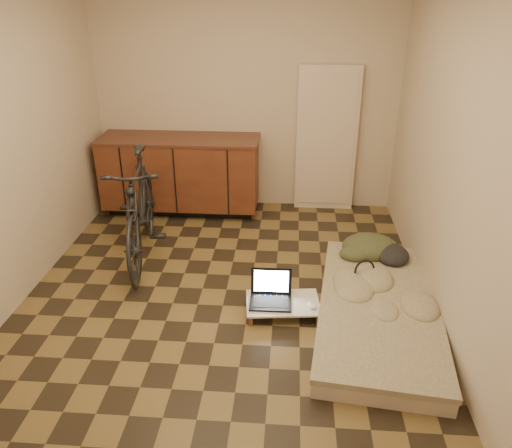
# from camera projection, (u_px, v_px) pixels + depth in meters

# --- Properties ---
(room_shell) EXTENTS (3.50, 4.00, 2.60)m
(room_shell) POSITION_uv_depth(u_px,v_px,m) (222.00, 151.00, 3.95)
(room_shell) COLOR brown
(room_shell) RESTS_ON ground
(cabinets) EXTENTS (1.84, 0.62, 0.91)m
(cabinets) POSITION_uv_depth(u_px,v_px,m) (181.00, 174.00, 5.89)
(cabinets) COLOR black
(cabinets) RESTS_ON ground
(appliance_panel) EXTENTS (0.70, 0.10, 1.70)m
(appliance_panel) POSITION_uv_depth(u_px,v_px,m) (326.00, 140.00, 5.82)
(appliance_panel) COLOR beige
(appliance_panel) RESTS_ON ground
(bicycle) EXTENTS (0.81, 1.87, 1.17)m
(bicycle) POSITION_uv_depth(u_px,v_px,m) (139.00, 202.00, 4.83)
(bicycle) COLOR black
(bicycle) RESTS_ON ground
(futon) EXTENTS (1.17, 2.08, 0.17)m
(futon) POSITION_uv_depth(u_px,v_px,m) (379.00, 311.00, 4.08)
(futon) COLOR beige
(futon) RESTS_ON ground
(clothing_pile) EXTENTS (0.62, 0.53, 0.23)m
(clothing_pile) POSITION_uv_depth(u_px,v_px,m) (376.00, 243.00, 4.72)
(clothing_pile) COLOR #3C4327
(clothing_pile) RESTS_ON futon
(headphones) EXTENTS (0.28, 0.27, 0.15)m
(headphones) POSITION_uv_depth(u_px,v_px,m) (365.00, 270.00, 4.35)
(headphones) COLOR black
(headphones) RESTS_ON futon
(lap_desk) EXTENTS (0.65, 0.46, 0.10)m
(lap_desk) POSITION_uv_depth(u_px,v_px,m) (283.00, 303.00, 4.16)
(lap_desk) COLOR brown
(lap_desk) RESTS_ON ground
(laptop) EXTENTS (0.35, 0.31, 0.24)m
(laptop) POSITION_uv_depth(u_px,v_px,m) (271.00, 295.00, 4.16)
(laptop) COLOR black
(laptop) RESTS_ON lap_desk
(mouse) EXTENTS (0.11, 0.13, 0.04)m
(mouse) POSITION_uv_depth(u_px,v_px,m) (312.00, 305.00, 4.09)
(mouse) COLOR white
(mouse) RESTS_ON lap_desk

